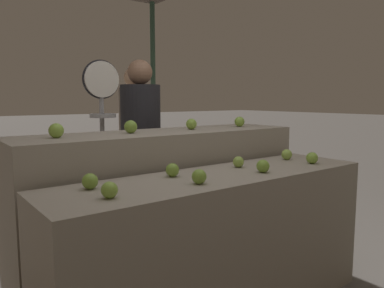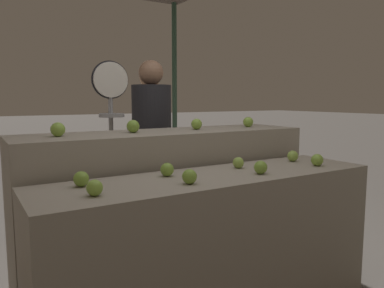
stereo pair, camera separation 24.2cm
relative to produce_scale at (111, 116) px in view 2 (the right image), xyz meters
name	(u,v)px [view 2 (the right image)]	position (x,y,z in m)	size (l,w,h in m)	color
display_counter_front	(215,247)	(0.23, -1.12, -0.75)	(2.09, 0.55, 0.87)	gray
display_counter_back	(168,205)	(0.23, -0.52, -0.64)	(2.09, 0.55, 1.09)	gray
apple_front_0	(95,188)	(-0.51, -1.22, -0.27)	(0.08, 0.08, 0.08)	#84AD3D
apple_front_1	(189,177)	(-0.02, -1.24, -0.27)	(0.08, 0.08, 0.08)	#7AA338
apple_front_2	(261,167)	(0.47, -1.24, -0.27)	(0.08, 0.08, 0.08)	#7AA338
apple_front_3	(317,160)	(0.97, -1.23, -0.27)	(0.08, 0.08, 0.08)	#84AD3D
apple_front_4	(81,179)	(-0.52, -1.01, -0.27)	(0.08, 0.08, 0.08)	#7AA338
apple_front_5	(167,170)	(-0.03, -1.01, -0.27)	(0.08, 0.08, 0.08)	#7AA338
apple_front_6	(238,163)	(0.48, -1.02, -0.27)	(0.07, 0.07, 0.07)	#8EB247
apple_front_7	(293,156)	(0.97, -1.01, -0.27)	(0.08, 0.08, 0.08)	#8EB247
apple_back_0	(58,130)	(-0.52, -0.53, -0.05)	(0.09, 0.09, 0.09)	#84AD3D
apple_back_1	(133,126)	(-0.03, -0.52, -0.05)	(0.09, 0.09, 0.09)	#7AA338
apple_back_2	(197,124)	(0.48, -0.51, -0.06)	(0.08, 0.08, 0.08)	#84AD3D
apple_back_3	(248,122)	(0.97, -0.53, -0.06)	(0.08, 0.08, 0.08)	#84AD3D
produce_scale	(111,116)	(0.00, 0.00, 0.00)	(0.30, 0.20, 1.61)	#99999E
person_vendor_at_scale	(152,139)	(0.43, 0.17, -0.23)	(0.37, 0.37, 1.65)	#2D2D38
person_customer_left	(151,134)	(0.67, 0.70, -0.23)	(0.36, 0.36, 1.64)	#2D2D38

